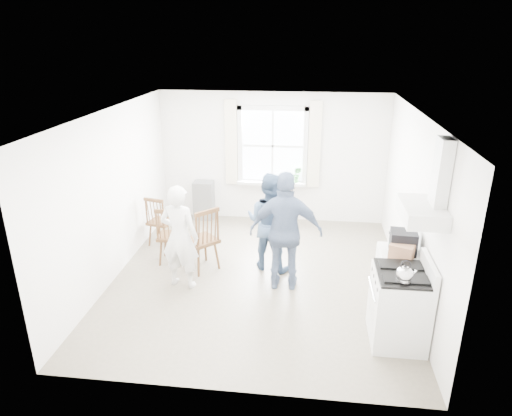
% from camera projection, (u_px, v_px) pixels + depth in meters
% --- Properties ---
extents(room_shell, '(4.62, 5.12, 2.64)m').
position_uv_depth(room_shell, '(258.00, 200.00, 6.79)').
color(room_shell, '#766D5B').
rests_on(room_shell, ground).
extents(window_assembly, '(1.88, 0.24, 1.70)m').
position_uv_depth(window_assembly, '(272.00, 151.00, 9.00)').
color(window_assembly, white).
rests_on(window_assembly, room_shell).
extents(range_hood, '(0.45, 0.76, 0.94)m').
position_uv_depth(range_hood, '(428.00, 199.00, 5.09)').
color(range_hood, silver).
rests_on(range_hood, room_shell).
extents(shelf_unit, '(0.40, 0.30, 0.80)m').
position_uv_depth(shelf_unit, '(204.00, 200.00, 9.43)').
color(shelf_unit, gray).
rests_on(shelf_unit, ground).
extents(gas_stove, '(0.68, 0.76, 1.12)m').
position_uv_depth(gas_stove, '(399.00, 306.00, 5.62)').
color(gas_stove, silver).
rests_on(gas_stove, ground).
extents(kettle, '(0.20, 0.20, 0.28)m').
position_uv_depth(kettle, '(404.00, 275.00, 5.22)').
color(kettle, silver).
rests_on(kettle, gas_stove).
extents(low_cabinet, '(0.50, 0.55, 0.90)m').
position_uv_depth(low_cabinet, '(395.00, 280.00, 6.27)').
color(low_cabinet, silver).
rests_on(low_cabinet, ground).
extents(stereo_stack, '(0.36, 0.33, 0.30)m').
position_uv_depth(stereo_stack, '(403.00, 242.00, 6.02)').
color(stereo_stack, black).
rests_on(stereo_stack, low_cabinet).
extents(cardboard_box, '(0.36, 0.32, 0.19)m').
position_uv_depth(cardboard_box, '(402.00, 251.00, 5.89)').
color(cardboard_box, '#956648').
rests_on(cardboard_box, low_cabinet).
extents(windsor_chair_a, '(0.45, 0.44, 1.02)m').
position_uv_depth(windsor_chair_a, '(169.00, 230.00, 7.45)').
color(windsor_chair_a, '#482C17').
rests_on(windsor_chair_a, ground).
extents(windsor_chair_b, '(0.48, 0.47, 0.95)m').
position_uv_depth(windsor_chair_b, '(157.00, 216.00, 8.13)').
color(windsor_chair_b, '#482C17').
rests_on(windsor_chair_b, ground).
extents(windsor_chair_c, '(0.64, 0.64, 1.10)m').
position_uv_depth(windsor_chair_c, '(205.00, 233.00, 7.21)').
color(windsor_chair_c, '#482C17').
rests_on(windsor_chair_c, ground).
extents(person_left, '(0.68, 0.68, 1.62)m').
position_uv_depth(person_left, '(180.00, 237.00, 6.75)').
color(person_left, silver).
rests_on(person_left, ground).
extents(person_mid, '(0.99, 0.99, 1.62)m').
position_uv_depth(person_mid, '(270.00, 222.00, 7.30)').
color(person_mid, '#425A7B').
rests_on(person_mid, ground).
extents(person_right, '(1.08, 1.08, 1.82)m').
position_uv_depth(person_right, '(286.00, 232.00, 6.67)').
color(person_right, navy).
rests_on(person_right, ground).
extents(potted_plant, '(0.22, 0.22, 0.32)m').
position_uv_depth(potted_plant, '(297.00, 175.00, 9.03)').
color(potted_plant, '#327133').
rests_on(potted_plant, window_assembly).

